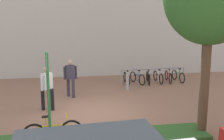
{
  "coord_description": "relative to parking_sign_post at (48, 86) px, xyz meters",
  "views": [
    {
      "loc": [
        -0.81,
        -9.4,
        3.39
      ],
      "look_at": [
        0.96,
        1.35,
        1.39
      ],
      "focal_mm": 42.11,
      "sensor_mm": 36.0,
      "label": 1
    }
  ],
  "objects": [
    {
      "name": "ground_plane",
      "position": [
        1.39,
        2.38,
        -1.7
      ],
      "size": [
        60.0,
        60.0,
        0.0
      ],
      "primitive_type": "plane",
      "color": "#936651"
    },
    {
      "name": "planter_strip",
      "position": [
        1.08,
        0.0,
        -1.62
      ],
      "size": [
        7.0,
        1.1,
        0.16
      ],
      "primitive_type": "cube",
      "color": "#336028",
      "rests_on": "ground"
    },
    {
      "name": "parking_sign_post",
      "position": [
        0.0,
        0.0,
        0.0
      ],
      "size": [
        0.08,
        0.36,
        2.62
      ],
      "color": "#2D7238",
      "rests_on": "ground"
    },
    {
      "name": "bike_at_sign",
      "position": [
        0.07,
        0.06,
        -1.36
      ],
      "size": [
        1.68,
        0.42,
        0.86
      ],
      "color": "black",
      "rests_on": "ground"
    },
    {
      "name": "bike_rack_cluster",
      "position": [
        5.22,
        6.89,
        -1.36
      ],
      "size": [
        3.75,
        1.72,
        0.83
      ],
      "color": "#99999E",
      "rests_on": "ground"
    },
    {
      "name": "bollard_steel",
      "position": [
        3.44,
        5.56,
        -1.25
      ],
      "size": [
        0.16,
        0.16,
        0.9
      ],
      "primitive_type": "cylinder",
      "color": "#ADADB2",
      "rests_on": "ground"
    },
    {
      "name": "person_suited_dark",
      "position": [
        0.61,
        4.78,
        -0.72
      ],
      "size": [
        0.6,
        0.4,
        1.72
      ],
      "color": "#383342",
      "rests_on": "ground"
    },
    {
      "name": "person_shirt_white",
      "position": [
        -0.29,
        3.06,
        -0.72
      ],
      "size": [
        0.5,
        0.48,
        1.72
      ],
      "color": "black",
      "rests_on": "ground"
    }
  ]
}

